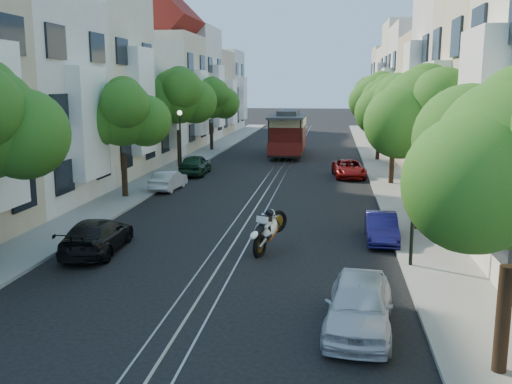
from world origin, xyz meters
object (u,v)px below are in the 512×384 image
at_px(cable_car, 288,131).
at_px(tree_w_b, 123,115).
at_px(parked_car_w_far, 195,165).
at_px(sportbike_rider, 268,229).
at_px(parked_car_e_far, 349,169).
at_px(parked_car_w_mid, 168,180).
at_px(tree_w_d, 212,100).
at_px(tree_w_c, 179,97).
at_px(lamp_east, 415,183).
at_px(tree_e_b, 425,116).
at_px(lamp_west, 180,132).
at_px(tree_e_d, 381,98).
at_px(parked_car_w_near, 97,236).
at_px(tree_e_c, 395,108).
at_px(parked_car_e_mid, 381,228).
at_px(parked_car_e_near, 359,304).

bearing_deg(cable_car, tree_w_b, -110.07).
bearing_deg(parked_car_w_far, sportbike_rider, 110.03).
bearing_deg(parked_car_e_far, tree_w_b, -150.14).
relative_size(cable_car, parked_car_w_mid, 2.67).
height_order(tree_w_d, parked_car_e_far, tree_w_d).
bearing_deg(tree_w_c, parked_car_e_far, -11.65).
bearing_deg(lamp_east, parked_car_w_mid, 133.23).
bearing_deg(tree_w_c, lamp_east, -57.35).
relative_size(tree_e_b, parked_car_e_far, 1.63).
xyz_separation_m(lamp_west, parked_car_w_mid, (0.70, -5.34, -2.29)).
distance_m(tree_w_b, parked_car_w_far, 9.23).
bearing_deg(parked_car_w_far, tree_e_d, -147.23).
height_order(lamp_east, cable_car, lamp_east).
distance_m(tree_w_b, parked_car_w_near, 10.63).
distance_m(tree_e_c, parked_car_e_far, 5.39).
relative_size(tree_w_b, tree_w_c, 0.88).
xyz_separation_m(tree_e_d, parked_car_e_far, (-2.51, -8.45, -4.30)).
distance_m(tree_e_d, parked_car_w_far, 15.93).
relative_size(parked_car_e_far, parked_car_w_near, 0.96).
bearing_deg(parked_car_w_mid, cable_car, -103.68).
distance_m(tree_e_d, parked_car_e_mid, 24.21).
xyz_separation_m(parked_car_e_near, parked_car_w_far, (-9.79, 23.36, 0.01)).
distance_m(tree_e_b, cable_car, 25.87).
distance_m(tree_e_b, parked_car_w_far, 18.78).
relative_size(tree_w_d, lamp_east, 1.57).
distance_m(cable_car, parked_car_e_near, 35.06).
bearing_deg(tree_e_b, tree_e_d, 90.00).
bearing_deg(tree_e_b, tree_w_d, 118.07).
bearing_deg(parked_car_w_near, tree_w_b, -79.50).
height_order(cable_car, parked_car_w_far, cable_car).
bearing_deg(parked_car_e_near, parked_car_w_mid, 124.57).
bearing_deg(tree_w_c, parked_car_e_near, -66.14).
bearing_deg(tree_w_c, tree_w_b, -90.00).
bearing_deg(parked_car_w_far, parked_car_e_mid, 124.35).
bearing_deg(sportbike_rider, tree_w_b, 154.38).
height_order(tree_e_b, parked_car_w_far, tree_e_b).
bearing_deg(lamp_east, tree_w_c, 122.65).
bearing_deg(lamp_east, parked_car_e_far, 94.78).
bearing_deg(tree_w_b, tree_w_c, 90.00).
distance_m(tree_w_b, tree_w_d, 22.00).
distance_m(parked_car_e_near, parked_car_e_mid, 8.41).
bearing_deg(parked_car_e_mid, lamp_east, -77.33).
bearing_deg(lamp_east, tree_e_b, 79.07).
bearing_deg(tree_e_d, cable_car, 160.04).
bearing_deg(parked_car_e_near, lamp_east, 74.82).
bearing_deg(parked_car_e_far, tree_e_c, -51.30).
relative_size(tree_e_d, parked_car_w_near, 1.61).
bearing_deg(parked_car_e_mid, tree_e_d, 86.37).
bearing_deg(tree_w_d, tree_e_b, -61.93).
xyz_separation_m(tree_w_d, sportbike_rider, (8.56, -30.71, -3.74)).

